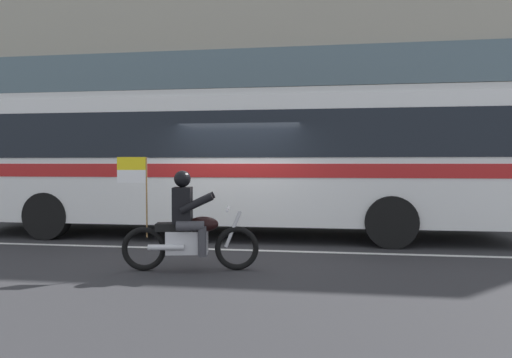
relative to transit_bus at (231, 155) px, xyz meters
The scene contains 7 objects.
ground_plane 2.27m from the transit_bus, 71.41° to the right, with size 60.00×60.00×0.00m, color #2B2B2D.
sidewalk_curb 4.32m from the transit_bus, 84.13° to the left, with size 28.00×3.80×0.15m, color #A39E93.
lane_center_stripe 2.63m from the transit_bus, 77.38° to the right, with size 26.60×0.14×0.01m, color silver.
office_building_facade 8.26m from the transit_bus, 86.29° to the left, with size 28.00×0.89×14.65m.
transit_bus is the anchor object (origin of this frame).
motorcycle_with_rider 3.72m from the transit_bus, 89.55° to the right, with size 2.17×0.72×1.78m.
fire_hydrant 3.89m from the transit_bus, 137.07° to the left, with size 0.22×0.30×0.75m.
Camera 1 is at (1.63, -9.00, 1.67)m, focal length 31.18 mm.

